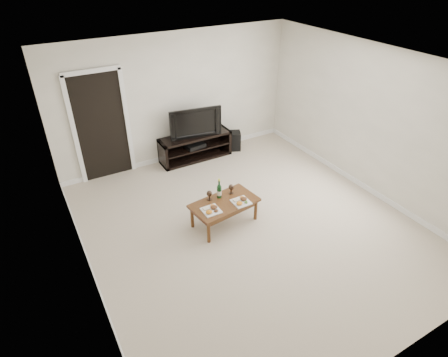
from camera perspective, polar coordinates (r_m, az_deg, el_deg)
floor at (r=6.22m, az=3.83°, el=-7.15°), size 5.50×5.50×0.00m
back_wall at (r=7.74m, az=-7.28°, el=11.97°), size 5.00×0.04×2.60m
ceiling at (r=5.00m, az=4.94°, el=16.81°), size 5.00×5.50×0.04m
doorway at (r=7.40m, az=-18.16°, el=7.36°), size 0.90×0.02×2.05m
media_console at (r=8.00m, az=-4.38°, el=4.83°), size 1.54×0.45×0.55m
television at (r=7.75m, az=-4.56°, el=8.68°), size 1.09×0.30×0.62m
av_receiver at (r=7.96m, az=-4.52°, el=5.09°), size 0.43×0.35×0.08m
subwoofer at (r=8.40m, az=1.53°, el=5.79°), size 0.37×0.37×0.42m
coffee_table at (r=6.14m, az=0.05°, el=-5.20°), size 1.14×0.72×0.42m
plate_left at (r=5.80m, az=-1.97°, el=-4.70°), size 0.27×0.27×0.07m
plate_right at (r=5.99m, az=2.62°, el=-3.40°), size 0.27×0.27×0.07m
wine_bottle at (r=6.03m, az=-0.74°, el=-1.49°), size 0.07×0.07×0.35m
goblet_left at (r=6.02m, az=-2.25°, el=-2.58°), size 0.09×0.09×0.17m
goblet_right at (r=6.17m, az=1.10°, el=-1.61°), size 0.09×0.09×0.17m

